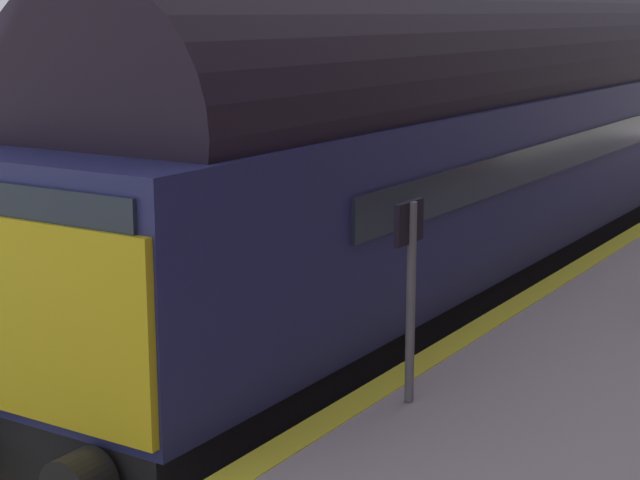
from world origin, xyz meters
name	(u,v)px	position (x,y,z in m)	size (l,w,h in m)	color
ground_plane	(348,381)	(0.00, 0.00, 0.00)	(140.00, 140.00, 0.00)	gray
track_main	(348,376)	(0.00, 0.00, 0.06)	(2.50, 60.00, 0.15)	slate
track_adjacent_west	(144,333)	(-3.23, 0.00, 0.06)	(2.50, 60.00, 0.15)	gray
diesel_locomotive	(487,141)	(0.00, 3.94, 2.48)	(2.74, 18.20, 4.68)	black
platform_number_sign	(410,269)	(2.11, -2.55, 2.19)	(0.10, 0.44, 1.77)	slate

